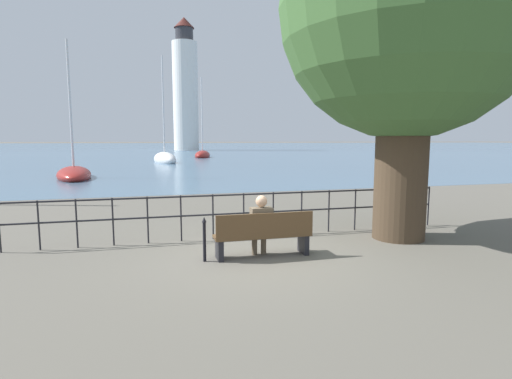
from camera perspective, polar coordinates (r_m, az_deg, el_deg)
The scene contains 11 objects.
ground_plane at distance 8.02m, azimuth 0.94°, elevation -9.49°, with size 1000.00×1000.00×0.00m, color #605B51.
harbor_water at distance 166.83m, azimuth -14.37°, elevation 6.08°, with size 600.00×300.00×0.01m.
shade_tree at distance 10.12m, azimuth 20.89°, elevation 22.52°, with size 5.69×5.69×7.98m.
park_bench at distance 7.85m, azimuth 1.07°, elevation -6.56°, with size 1.92×0.45×0.90m.
seated_person_left at distance 7.86m, azimuth 0.71°, elevation -4.74°, with size 0.42×0.35×1.22m.
promenade_railing at distance 9.39m, azimuth -1.77°, elevation -2.69°, with size 10.24×0.04×1.05m.
closed_umbrella at distance 7.62m, azimuth -7.38°, elevation -6.71°, with size 0.09×0.09×0.86m.
sailboat_0 at distance 26.53m, azimuth -24.56°, elevation 2.05°, with size 2.82×6.30×8.43m.
sailboat_1 at distance 53.28m, azimuth -7.65°, elevation 4.93°, with size 3.24×5.49×10.70m.
sailboat_2 at distance 41.65m, azimuth -12.91°, elevation 4.28°, with size 2.91×6.01×11.06m.
harbor_lighthouse at distance 92.45m, azimuth -10.05°, elevation 13.88°, with size 5.53×5.53×28.79m.
Camera 1 is at (-2.12, -7.39, 2.29)m, focal length 28.00 mm.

